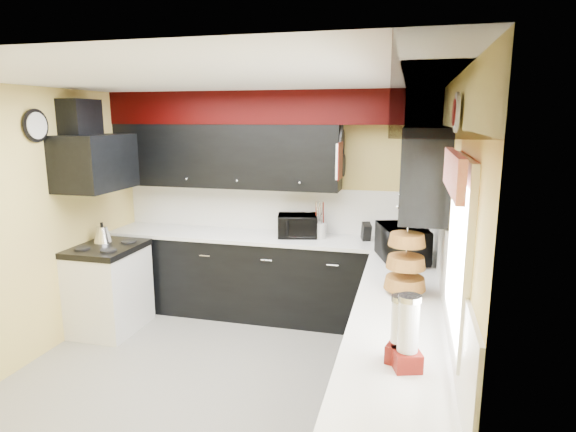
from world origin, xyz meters
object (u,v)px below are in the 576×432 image
object	(u,v)px
microwave	(403,243)
knife_block	(366,232)
utensil_crock	(319,230)
kettle	(102,234)
toaster_oven	(298,226)

from	to	relation	value
microwave	knife_block	world-z (taller)	microwave
microwave	utensil_crock	size ratio (longest dim) A/B	3.43
knife_block	utensil_crock	bearing A→B (deg)	161.64
knife_block	kettle	distance (m)	2.80
microwave	kettle	bearing A→B (deg)	73.27
knife_block	kettle	bearing A→B (deg)	176.00
microwave	kettle	xyz separation A→B (m)	(-3.10, -0.05, -0.09)
utensil_crock	toaster_oven	bearing A→B (deg)	-177.49
microwave	utensil_crock	distance (m)	1.09
toaster_oven	knife_block	bearing A→B (deg)	-12.41
toaster_oven	microwave	distance (m)	1.29
knife_block	kettle	size ratio (longest dim) A/B	1.00
toaster_oven	kettle	distance (m)	2.08
toaster_oven	kettle	bearing A→B (deg)	-174.23
toaster_oven	kettle	size ratio (longest dim) A/B	2.25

